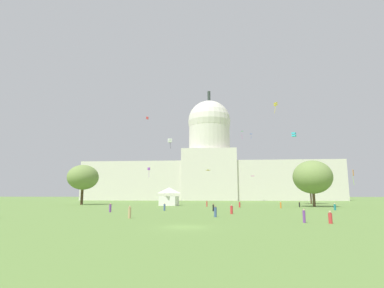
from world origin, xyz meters
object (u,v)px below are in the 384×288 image
object	(u,v)px
person_purple_near_tree_west	(110,208)
kite_white_mid	(170,140)
person_red_mid_left	(330,218)
person_denim_lawn_far_left	(164,207)
person_black_front_right	(213,208)
kite_green_mid	(241,133)
tree_east_far	(310,178)
kite_blue_mid	(251,135)
capitol_building	(210,169)
kite_cyan_mid	(294,135)
person_tan_back_right	(130,213)
person_teal_edge_west	(335,207)
tree_west_far	(83,177)
tree_east_near	(313,177)
kite_magenta_low	(252,177)
person_red_lawn_far_right	(232,210)
person_black_deep_crowd	(299,205)
kite_violet_low	(149,169)
kite_gold_low	(208,171)
person_denim_edge_east	(215,212)
person_orange_near_tree_east	(281,205)
person_red_back_center	(240,205)
kite_yellow_mid	(276,104)
kite_red_high	(147,118)
person_purple_aisle_center	(304,216)
event_tent	(169,197)
kite_orange_low	(353,174)

from	to	relation	value
person_purple_near_tree_west	kite_white_mid	bearing A→B (deg)	108.29
person_red_mid_left	person_denim_lawn_far_left	xyz separation A→B (m)	(-24.67, 26.73, 0.08)
person_black_front_right	kite_green_mid	distance (m)	94.10
tree_east_far	kite_blue_mid	bearing A→B (deg)	118.69
capitol_building	kite_cyan_mid	bearing A→B (deg)	-73.24
person_tan_back_right	person_teal_edge_west	distance (m)	46.08
tree_west_far	person_purple_near_tree_west	world-z (taller)	tree_west_far
tree_east_near	person_black_front_right	xyz separation A→B (m)	(-27.49, -24.75, -7.51)
kite_magenta_low	person_black_front_right	bearing A→B (deg)	49.29
person_red_lawn_far_right	person_black_deep_crowd	xyz separation A→B (m)	(19.35, 30.25, -0.03)
person_black_front_right	person_purple_near_tree_west	distance (m)	20.59
kite_violet_low	kite_gold_low	size ratio (longest dim) A/B	1.65
person_denim_edge_east	person_black_front_right	bearing A→B (deg)	-69.97
kite_magenta_low	kite_green_mid	distance (m)	32.16
person_red_mid_left	person_purple_near_tree_west	distance (m)	40.08
tree_east_far	person_orange_near_tree_east	world-z (taller)	tree_east_far
person_red_back_center	kite_white_mid	bearing A→B (deg)	-109.88
person_black_front_right	person_denim_lawn_far_left	xyz separation A→B (m)	(-10.34, 1.08, 0.02)
capitol_building	kite_blue_mid	world-z (taller)	capitol_building
person_red_lawn_far_right	person_teal_edge_west	world-z (taller)	person_red_lawn_far_right
kite_blue_mid	kite_white_mid	bearing A→B (deg)	74.35
tree_west_far	kite_cyan_mid	bearing A→B (deg)	-7.42
kite_blue_mid	person_denim_edge_east	bearing A→B (deg)	93.19
kite_violet_low	kite_gold_low	xyz separation A→B (m)	(15.42, 28.73, 1.62)
person_denim_edge_east	kite_gold_low	world-z (taller)	kite_gold_low
kite_white_mid	kite_cyan_mid	size ratio (longest dim) A/B	2.07
tree_east_near	person_orange_near_tree_east	size ratio (longest dim) A/B	8.07
kite_green_mid	kite_yellow_mid	xyz separation A→B (m)	(1.07, -85.55, -10.90)
tree_east_near	person_red_lawn_far_right	size ratio (longest dim) A/B	8.17
kite_blue_mid	kite_gold_low	size ratio (longest dim) A/B	1.26
person_orange_near_tree_east	person_denim_lawn_far_left	world-z (taller)	person_orange_near_tree_east
capitol_building	person_black_front_right	distance (m)	120.33
person_purple_near_tree_west	kite_red_high	xyz separation A→B (m)	(-11.04, 74.54, 37.16)
tree_west_far	kite_cyan_mid	xyz separation A→B (m)	(67.97, -8.86, 11.81)
kite_blue_mid	tree_west_far	bearing A→B (deg)	50.27
kite_violet_low	person_black_front_right	bearing A→B (deg)	-130.00
person_orange_near_tree_east	person_purple_aisle_center	size ratio (longest dim) A/B	0.98
kite_yellow_mid	kite_cyan_mid	world-z (taller)	kite_yellow_mid
event_tent	person_red_back_center	distance (m)	24.49
person_tan_back_right	person_teal_edge_west	size ratio (longest dim) A/B	1.18
person_orange_near_tree_east	kite_magenta_low	world-z (taller)	kite_magenta_low
person_tan_back_right	person_black_deep_crowd	xyz separation A→B (m)	(34.46, 41.58, -0.12)
person_red_lawn_far_right	kite_white_mid	size ratio (longest dim) A/B	0.52
person_denim_lawn_far_left	person_purple_near_tree_west	size ratio (longest dim) A/B	0.94
person_denim_lawn_far_left	person_red_back_center	bearing A→B (deg)	122.86
event_tent	kite_red_high	size ratio (longest dim) A/B	5.18
person_red_back_center	kite_orange_low	xyz separation A→B (m)	(27.25, -5.49, 7.62)
person_denim_lawn_far_left	kite_green_mid	world-z (taller)	kite_green_mid
event_tent	kite_orange_low	size ratio (longest dim) A/B	1.68
person_orange_near_tree_east	kite_violet_low	world-z (taller)	kite_violet_low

